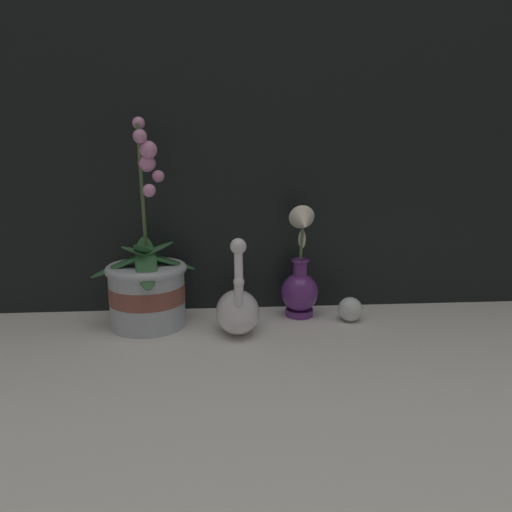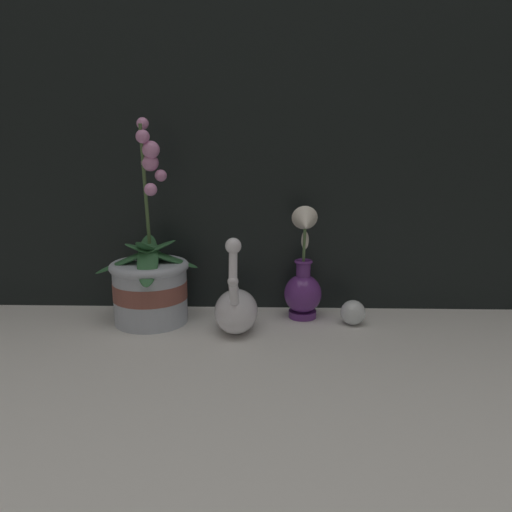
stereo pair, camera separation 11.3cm
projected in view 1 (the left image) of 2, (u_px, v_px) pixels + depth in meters
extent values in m
plane|color=silver|center=(249.00, 349.00, 1.04)|extent=(2.80, 2.80, 0.00)
cube|color=black|center=(241.00, 64.00, 1.18)|extent=(2.80, 0.03, 1.20)
cylinder|color=#B2BCCC|center=(147.00, 296.00, 1.16)|extent=(0.17, 0.17, 0.14)
cylinder|color=brown|center=(147.00, 293.00, 1.15)|extent=(0.17, 0.17, 0.04)
torus|color=#B2BCCC|center=(146.00, 269.00, 1.14)|extent=(0.19, 0.19, 0.02)
cylinder|color=#4C6B3D|center=(142.00, 196.00, 1.11)|extent=(0.01, 0.05, 0.31)
ellipsoid|color=#2D6038|center=(159.00, 258.00, 1.15)|extent=(0.18, 0.08, 0.07)
ellipsoid|color=#2D6038|center=(150.00, 256.00, 1.17)|extent=(0.08, 0.17, 0.10)
ellipsoid|color=#2D6038|center=(132.00, 260.00, 1.13)|extent=(0.20, 0.07, 0.09)
ellipsoid|color=#2D6038|center=(146.00, 262.00, 1.11)|extent=(0.08, 0.17, 0.10)
sphere|color=#DB8EC6|center=(139.00, 123.00, 1.08)|extent=(0.03, 0.03, 0.03)
sphere|color=#DB8EC6|center=(140.00, 136.00, 1.06)|extent=(0.03, 0.03, 0.03)
sphere|color=#DB8EC6|center=(148.00, 150.00, 1.08)|extent=(0.04, 0.04, 0.04)
sphere|color=#DB8EC6|center=(147.00, 163.00, 1.09)|extent=(0.04, 0.04, 0.04)
sphere|color=#DB8EC6|center=(158.00, 176.00, 1.10)|extent=(0.03, 0.03, 0.03)
sphere|color=#DB8EC6|center=(149.00, 191.00, 1.07)|extent=(0.03, 0.03, 0.03)
ellipsoid|color=white|center=(238.00, 312.00, 1.12)|extent=(0.10, 0.15, 0.09)
cone|color=white|center=(237.00, 298.00, 1.17)|extent=(0.05, 0.06, 0.07)
cylinder|color=white|center=(239.00, 295.00, 1.05)|extent=(0.02, 0.06, 0.08)
sphere|color=white|center=(239.00, 282.00, 1.02)|extent=(0.02, 0.02, 0.02)
cylinder|color=white|center=(239.00, 264.00, 1.02)|extent=(0.02, 0.04, 0.08)
sphere|color=white|center=(238.00, 246.00, 1.02)|extent=(0.03, 0.03, 0.03)
cylinder|color=#602D7F|center=(299.00, 312.00, 1.24)|extent=(0.07, 0.07, 0.02)
ellipsoid|color=#602D7F|center=(300.00, 292.00, 1.22)|extent=(0.09, 0.09, 0.10)
cylinder|color=#602D7F|center=(300.00, 268.00, 1.21)|extent=(0.03, 0.03, 0.04)
torus|color=#602D7F|center=(300.00, 261.00, 1.21)|extent=(0.04, 0.04, 0.01)
cylinder|color=#567A47|center=(301.00, 245.00, 1.19)|extent=(0.01, 0.03, 0.08)
cone|color=white|center=(303.00, 222.00, 1.15)|extent=(0.06, 0.07, 0.07)
ellipsoid|color=white|center=(302.00, 239.00, 1.19)|extent=(0.02, 0.02, 0.04)
sphere|color=silver|center=(350.00, 309.00, 1.19)|extent=(0.06, 0.06, 0.06)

